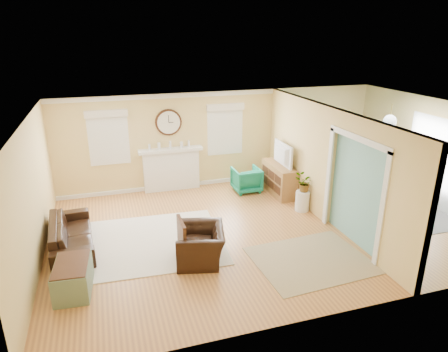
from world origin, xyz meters
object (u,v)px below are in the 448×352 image
Objects in this scene: sofa at (71,234)px; credenza at (279,179)px; dining_table at (381,193)px; eames_chair at (200,245)px; green_chair at (246,180)px.

sofa is 5.35m from credenza.
eames_chair is at bearing 98.97° from dining_table.
sofa is 2.65m from eames_chair.
green_chair is 0.53× the size of credenza.
eames_chair is 3.85m from credenza.
credenza reaches higher than sofa.
green_chair is (4.39, 1.80, 0.04)m from sofa.
green_chair is (2.04, 3.03, 0.00)m from eames_chair.
green_chair reaches higher than sofa.
sofa is 1.47× the size of credenza.
dining_table reaches higher than sofa.
eames_chair is at bearing -121.44° from sofa.
dining_table is at bearing 145.34° from green_chair.
sofa is 2.77× the size of green_chair.
credenza is 0.70× the size of dining_table.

